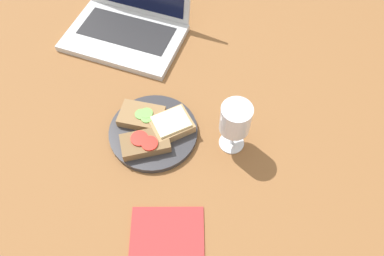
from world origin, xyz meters
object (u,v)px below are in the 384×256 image
Objects in this scene: sandwich_with_cheese at (171,124)px; sandwich_with_cucumber at (142,116)px; laptop at (128,21)px; napkin at (167,231)px; wine_glass at (235,122)px; sandwich_with_tomato at (145,143)px; plate at (153,132)px.

sandwich_with_cucumber is at bearing -179.26° from sandwich_with_cheese.
laptop is 63.24cm from napkin.
wine_glass is at bearing 5.40° from sandwich_with_cheese.
wine_glass is at bearing 3.80° from sandwich_with_cucumber.
sandwich_with_cheese is 8.07cm from sandwich_with_tomato.
napkin is at bearing -55.48° from sandwich_with_cucumber.
plate is 5.11cm from sandwich_with_tomato.
sandwich_with_cucumber reaches higher than napkin.
laptop is at bearing 120.68° from sandwich_with_tomato.
wine_glass is 0.92× the size of napkin.
napkin is (-6.55, -25.75, -9.83)cm from wine_glass.
sandwich_with_cheese is at bearing 30.70° from plate.
sandwich_with_cheese is (4.00, 2.37, 2.21)cm from plate.
laptop is (-21.27, 31.28, 3.49)cm from plate.
sandwich_with_cucumber is at bearing -59.23° from laptop.
sandwich_with_cucumber is (-8.00, -0.10, -0.28)cm from sandwich_with_cheese.
laptop is 2.12× the size of napkin.
plate is 4.99cm from sandwich_with_cucumber.
wine_glass is at bearing 75.73° from napkin.
sandwich_with_tomato is at bearing 126.10° from napkin.
sandwich_with_cheese is 0.95× the size of sandwich_with_tomato.
laptop reaches higher than sandwich_with_cheese.
wine_glass is 0.44× the size of laptop.
laptop is at bearing 122.51° from napkin.
sandwich_with_cucumber is (-4.00, 2.27, 1.92)cm from plate.
wine_glass reaches higher than sandwich_with_cheese.
sandwich_with_tomato is 0.39× the size of laptop.
sandwich_with_tomato is 0.83× the size of napkin.
sandwich_with_cheese is 0.37× the size of laptop.
sandwich_with_cucumber is at bearing 124.52° from napkin.
laptop reaches higher than plate.
plate reaches higher than napkin.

